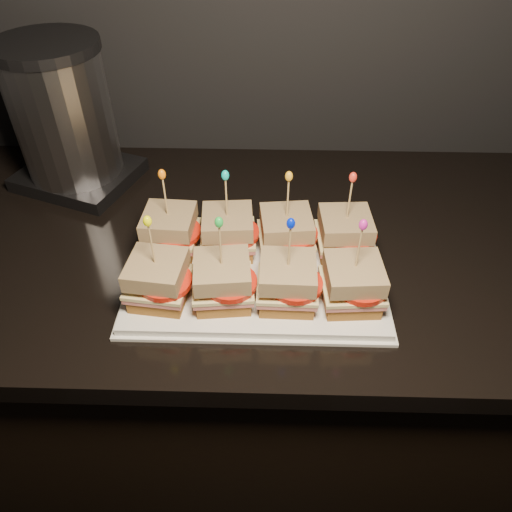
{
  "coord_description": "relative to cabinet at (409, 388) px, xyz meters",
  "views": [
    {
      "loc": [
        -1.11,
        0.99,
        1.46
      ],
      "look_at": [
        -1.13,
        1.57,
        0.94
      ],
      "focal_mm": 35.0,
      "sensor_mm": 36.0,
      "label": 1
    }
  ],
  "objects": [
    {
      "name": "cabinet",
      "position": [
        0.0,
        0.0,
        0.0
      ],
      "size": [
        2.58,
        0.61,
        0.85
      ],
      "primitive_type": "cube",
      "color": "black",
      "rests_on": "ground"
    },
    {
      "name": "sandwich_2_bread_top",
      "position": [
        -0.32,
        -0.05,
        0.54
      ],
      "size": [
        0.09,
        0.09,
        0.03
      ],
      "primitive_type": "cube",
      "rotation": [
        0.0,
        0.0,
        0.11
      ],
      "color": "#4F2910",
      "rests_on": "sandwich_2_tomato"
    },
    {
      "name": "sandwich_0_bread_top",
      "position": [
        -0.51,
        -0.05,
        0.54
      ],
      "size": [
        0.09,
        0.09,
        0.03
      ],
      "primitive_type": "cube",
      "rotation": [
        0.0,
        0.0,
        -0.06
      ],
      "color": "#4F2910",
      "rests_on": "sandwich_0_tomato"
    },
    {
      "name": "sandwich_5_pick",
      "position": [
        -0.41,
        -0.17,
        0.58
      ],
      "size": [
        0.0,
        0.0,
        0.09
      ],
      "primitive_type": "cylinder",
      "color": "tan",
      "rests_on": "sandwich_5_bread_top"
    },
    {
      "name": "sandwich_2_cheese",
      "position": [
        -0.32,
        -0.05,
        0.51
      ],
      "size": [
        0.1,
        0.1,
        0.01
      ],
      "primitive_type": "cube",
      "rotation": [
        0.0,
        0.0,
        0.11
      ],
      "color": "#E7D58B",
      "rests_on": "sandwich_2_ham"
    },
    {
      "name": "sandwich_3_ham",
      "position": [
        -0.22,
        -0.05,
        0.51
      ],
      "size": [
        0.09,
        0.09,
        0.01
      ],
      "primitive_type": "cube",
      "rotation": [
        0.0,
        0.0,
        0.06
      ],
      "color": "#C95D5B",
      "rests_on": "sandwich_3_bread_bot"
    },
    {
      "name": "sandwich_3_cheese",
      "position": [
        -0.22,
        -0.05,
        0.51
      ],
      "size": [
        0.09,
        0.09,
        0.01
      ],
      "primitive_type": "cube",
      "rotation": [
        0.0,
        0.0,
        0.06
      ],
      "color": "#E7D58B",
      "rests_on": "sandwich_3_ham"
    },
    {
      "name": "sandwich_0_ham",
      "position": [
        -0.51,
        -0.05,
        0.51
      ],
      "size": [
        0.09,
        0.09,
        0.01
      ],
      "primitive_type": "cube",
      "rotation": [
        0.0,
        0.0,
        -0.06
      ],
      "color": "#C95D5B",
      "rests_on": "sandwich_0_bread_bot"
    },
    {
      "name": "sandwich_1_tomato",
      "position": [
        -0.4,
        -0.06,
        0.52
      ],
      "size": [
        0.08,
        0.08,
        0.01
      ],
      "primitive_type": "cylinder",
      "color": "red",
      "rests_on": "sandwich_1_cheese"
    },
    {
      "name": "sandwich_1_bread_top",
      "position": [
        -0.41,
        -0.05,
        0.54
      ],
      "size": [
        0.09,
        0.09,
        0.03
      ],
      "primitive_type": "cube",
      "rotation": [
        0.0,
        0.0,
        0.07
      ],
      "color": "#4F2910",
      "rests_on": "sandwich_1_tomato"
    },
    {
      "name": "sandwich_3_bread_top",
      "position": [
        -0.22,
        -0.05,
        0.54
      ],
      "size": [
        0.09,
        0.09,
        0.03
      ],
      "primitive_type": "cube",
      "rotation": [
        0.0,
        0.0,
        0.06
      ],
      "color": "#4F2910",
      "rests_on": "sandwich_3_tomato"
    },
    {
      "name": "sandwich_4_bread_top",
      "position": [
        -0.51,
        -0.17,
        0.54
      ],
      "size": [
        0.09,
        0.09,
        0.03
      ],
      "primitive_type": "cube",
      "rotation": [
        0.0,
        0.0,
        -0.12
      ],
      "color": "#4F2910",
      "rests_on": "sandwich_4_tomato"
    },
    {
      "name": "sandwich_1_cheese",
      "position": [
        -0.41,
        -0.05,
        0.51
      ],
      "size": [
        0.1,
        0.09,
        0.01
      ],
      "primitive_type": "cube",
      "rotation": [
        0.0,
        0.0,
        0.07
      ],
      "color": "#E7D58B",
      "rests_on": "sandwich_1_ham"
    },
    {
      "name": "sandwich_3_bread_bot",
      "position": [
        -0.22,
        -0.05,
        0.49
      ],
      "size": [
        0.08,
        0.08,
        0.02
      ],
      "primitive_type": "cube",
      "rotation": [
        0.0,
        0.0,
        0.06
      ],
      "color": "#5E3215",
      "rests_on": "platter"
    },
    {
      "name": "sandwich_4_cheese",
      "position": [
        -0.51,
        -0.17,
        0.51
      ],
      "size": [
        0.1,
        0.1,
        0.01
      ],
      "primitive_type": "cube",
      "rotation": [
        0.0,
        0.0,
        -0.12
      ],
      "color": "#E7D58B",
      "rests_on": "sandwich_4_ham"
    },
    {
      "name": "sandwich_4_tomato",
      "position": [
        -0.5,
        -0.18,
        0.52
      ],
      "size": [
        0.08,
        0.08,
        0.01
      ],
      "primitive_type": "cylinder",
      "color": "red",
      "rests_on": "sandwich_4_cheese"
    },
    {
      "name": "sandwich_7_bread_bot",
      "position": [
        -0.22,
        -0.17,
        0.49
      ],
      "size": [
        0.08,
        0.08,
        0.02
      ],
      "primitive_type": "cube",
      "rotation": [
        0.0,
        0.0,
        0.07
      ],
      "color": "#5E3215",
      "rests_on": "platter"
    },
    {
      "name": "appliance_body",
      "position": [
        -0.74,
        0.18,
        0.61
      ],
      "size": [
        0.18,
        0.18,
        0.24
      ],
      "primitive_type": "cylinder",
      "color": "silver",
      "rests_on": "appliance_base"
    },
    {
      "name": "platter_rim",
      "position": [
        -0.37,
        -0.11,
        0.47
      ],
      "size": [
        0.42,
        0.26,
        0.01
      ],
      "primitive_type": "cube",
      "color": "white",
      "rests_on": "granite_slab"
    },
    {
      "name": "sandwich_4_ham",
      "position": [
        -0.51,
        -0.17,
        0.51
      ],
      "size": [
        0.1,
        0.09,
        0.01
      ],
      "primitive_type": "cube",
      "rotation": [
        0.0,
        0.0,
        -0.12
      ],
      "color": "#C95D5B",
      "rests_on": "sandwich_4_bread_bot"
    },
    {
      "name": "sandwich_0_cheese",
      "position": [
        -0.51,
        -0.05,
        0.51
      ],
      "size": [
        0.09,
        0.09,
        0.01
      ],
      "primitive_type": "cube",
      "rotation": [
        0.0,
        0.0,
        -0.06
      ],
      "color": "#E7D58B",
      "rests_on": "sandwich_0_ham"
    },
    {
      "name": "sandwich_6_tomato",
      "position": [
        -0.31,
        -0.18,
        0.52
      ],
      "size": [
        0.08,
        0.08,
        0.01
      ],
      "primitive_type": "cylinder",
      "color": "red",
      "rests_on": "sandwich_6_cheese"
    },
    {
      "name": "sandwich_5_frill",
      "position": [
        -0.41,
        -0.17,
        0.63
      ],
      "size": [
        0.01,
        0.01,
        0.02
      ],
      "primitive_type": "ellipsoid",
      "color": "green",
      "rests_on": "sandwich_5_pick"
    },
    {
      "name": "sandwich_0_frill",
      "position": [
        -0.51,
        -0.05,
        0.63
      ],
      "size": [
        0.01,
        0.01,
        0.02
      ],
      "primitive_type": "ellipsoid",
      "color": "orange",
      "rests_on": "sandwich_0_pick"
    },
    {
      "name": "sandwich_5_cheese",
      "position": [
        -0.41,
        -0.17,
        0.51
      ],
      "size": [
        0.1,
        0.09,
        0.01
      ],
      "primitive_type": "cube",
      "rotation": [
        0.0,
        0.0,
        0.1
      ],
      "color": "#E7D58B",
      "rests_on": "sandwich_5_ham"
    },
    {
      "name": "sandwich_2_ham",
      "position": [
        -0.32,
        -0.05,
        0.51
      ],
      "size": [
        0.1,
        0.09,
        0.01
      ],
      "primitive_type": "cube",
      "rotation": [
        0.0,
        0.0,
        0.11
      ],
      "color": "#C95D5B",
      "rests_on": "sandwich_2_bread_bot"
    },
    {
      "name": "sandwich_4_bread_bot",
      "position": [
        -0.51,
        -0.17,
        0.49
      ],
      "size": [
        0.09,
        0.09,
        0.02
      ],
      "primitive_type": "cube",
      "rotation": [
        0.0,
        0.0,
        -0.12
      ],
      "color": "#5E3215",
      "rests_on": "platter"
    },
    {
      "name": "sandwich_2_frill",
      "position": [
        -0.32,
        -0.05,
        0.63
      ],
      "size": [
        0.01,
        0.01,
        0.02
      ],
      "primitive_type": "ellipsoid",
      "color": "gold",
      "rests_on": "sandwich_2_pick"
    },
    {
      "name": "sandwich_5_ham",
      "position": [
        -0.41,
        -0.17,
        0.51
      ],
      "size": [
        0.1,
        0.09,
        0.01
      ],
      "primitive_type": "cube",
      "rotation": [
        0.0,
        0.0,
        0.1
      ],
      "color": "#C95D5B",
      "rests_on": "sandwich_5_bread_bot"
    },
    {
      "name": "sandwich_1_frill",
      "position": [
        -0.41,
        -0.05,
        0.63
      ],
      "size": [
        0.01,
        0.01,
        0.02
      ],
      "primitive_type": "ellipsoid",
      "color": "#05C2B1",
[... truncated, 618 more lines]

